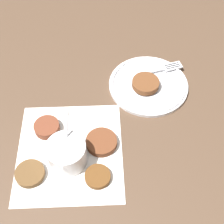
{
  "coord_description": "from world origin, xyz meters",
  "views": [
    {
      "loc": [
        0.38,
        0.13,
        0.7
      ],
      "look_at": [
        -0.13,
        0.1,
        0.02
      ],
      "focal_mm": 50.0,
      "sensor_mm": 36.0,
      "label": 1
    }
  ],
  "objects_px": {
    "serving_plate": "(148,84)",
    "fork": "(164,68)",
    "fritter_on_plate": "(146,83)",
    "sauce_bowl": "(65,154)"
  },
  "relations": [
    {
      "from": "serving_plate",
      "to": "fritter_on_plate",
      "type": "xyz_separation_m",
      "value": [
        0.01,
        -0.01,
        0.02
      ]
    },
    {
      "from": "serving_plate",
      "to": "fork",
      "type": "distance_m",
      "value": 0.08
    },
    {
      "from": "serving_plate",
      "to": "fork",
      "type": "xyz_separation_m",
      "value": [
        -0.06,
        0.05,
        0.01
      ]
    },
    {
      "from": "sauce_bowl",
      "to": "serving_plate",
      "type": "bearing_deg",
      "value": 142.03
    },
    {
      "from": "fritter_on_plate",
      "to": "fork",
      "type": "height_order",
      "value": "fritter_on_plate"
    },
    {
      "from": "fritter_on_plate",
      "to": "fork",
      "type": "xyz_separation_m",
      "value": [
        -0.07,
        0.06,
        -0.01
      ]
    },
    {
      "from": "sauce_bowl",
      "to": "serving_plate",
      "type": "relative_size",
      "value": 0.53
    },
    {
      "from": "sauce_bowl",
      "to": "fork",
      "type": "height_order",
      "value": "sauce_bowl"
    },
    {
      "from": "fork",
      "to": "serving_plate",
      "type": "bearing_deg",
      "value": -37.54
    },
    {
      "from": "sauce_bowl",
      "to": "fritter_on_plate",
      "type": "distance_m",
      "value": 0.32
    }
  ]
}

